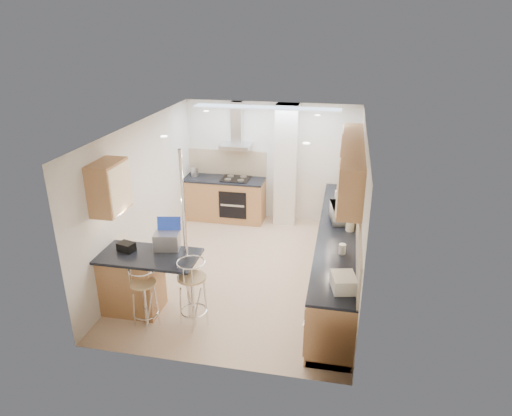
% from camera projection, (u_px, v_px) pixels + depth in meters
% --- Properties ---
extents(ground, '(4.80, 4.80, 0.00)m').
position_uv_depth(ground, '(247.00, 270.00, 7.88)').
color(ground, '#D2B08C').
rests_on(ground, ground).
extents(room_shell, '(3.64, 4.84, 2.51)m').
position_uv_depth(room_shell, '(270.00, 180.00, 7.58)').
color(room_shell, white).
rests_on(room_shell, ground).
extents(right_counter, '(0.63, 4.40, 0.92)m').
position_uv_depth(right_counter, '(337.00, 255.00, 7.43)').
color(right_counter, '#B07246').
rests_on(right_counter, ground).
extents(back_counter, '(1.70, 0.63, 0.92)m').
position_uv_depth(back_counter, '(225.00, 199.00, 9.79)').
color(back_counter, '#B07246').
rests_on(back_counter, ground).
extents(peninsula, '(1.47, 0.72, 0.94)m').
position_uv_depth(peninsula, '(149.00, 283.00, 6.59)').
color(peninsula, '#B07246').
rests_on(peninsula, ground).
extents(microwave, '(0.44, 0.58, 0.29)m').
position_uv_depth(microwave, '(342.00, 213.00, 7.50)').
color(microwave, silver).
rests_on(microwave, right_counter).
extents(laptop, '(0.40, 0.33, 0.25)m').
position_uv_depth(laptop, '(167.00, 241.00, 6.55)').
color(laptop, '#989A9F').
rests_on(laptop, peninsula).
extents(bag, '(0.27, 0.23, 0.13)m').
position_uv_depth(bag, '(126.00, 247.00, 6.51)').
color(bag, black).
rests_on(bag, peninsula).
extents(bar_stool_near, '(0.41, 0.41, 0.92)m').
position_uv_depth(bar_stool_near, '(145.00, 298.00, 6.27)').
color(bar_stool_near, tan).
rests_on(bar_stool_near, ground).
extents(bar_stool_end, '(0.50, 0.50, 1.02)m').
position_uv_depth(bar_stool_end, '(193.00, 294.00, 6.28)').
color(bar_stool_end, tan).
rests_on(bar_stool_end, ground).
extents(jar_a, '(0.14, 0.14, 0.18)m').
position_uv_depth(jar_a, '(338.00, 195.00, 8.42)').
color(jar_a, '#EDE6CE').
rests_on(jar_a, right_counter).
extents(jar_b, '(0.13, 0.13, 0.14)m').
position_uv_depth(jar_b, '(346.00, 199.00, 8.28)').
color(jar_b, '#EDE6CE').
rests_on(jar_b, right_counter).
extents(jar_c, '(0.17, 0.17, 0.20)m').
position_uv_depth(jar_c, '(350.00, 225.00, 7.17)').
color(jar_c, beige).
rests_on(jar_c, right_counter).
extents(jar_d, '(0.11, 0.11, 0.15)m').
position_uv_depth(jar_d, '(342.00, 249.00, 6.47)').
color(jar_d, silver).
rests_on(jar_d, right_counter).
extents(bread_bin, '(0.35, 0.41, 0.19)m').
position_uv_depth(bread_bin, '(344.00, 282.00, 5.60)').
color(bread_bin, '#EDE6CE').
rests_on(bread_bin, right_counter).
extents(kettle, '(0.16, 0.16, 0.20)m').
position_uv_depth(kettle, '(195.00, 172.00, 9.73)').
color(kettle, silver).
rests_on(kettle, back_counter).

